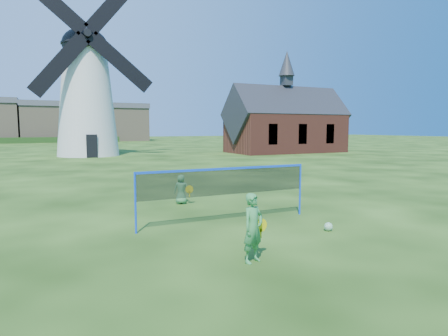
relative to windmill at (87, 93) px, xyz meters
The scene contains 7 objects.
ground 29.79m from the windmill, 89.16° to the right, with size 220.00×220.00×0.00m, color black.
windmill is the anchor object (origin of this frame).
chapel 20.45m from the windmill, 10.12° to the right, with size 12.74×6.18×10.77m.
badminton_net 29.45m from the windmill, 88.98° to the right, with size 5.05×0.05×1.55m.
player_girl 32.53m from the windmill, 90.64° to the right, with size 0.71×0.48×1.37m.
player_boy 26.48m from the windmill, 89.34° to the right, with size 0.66×0.51×1.03m.
play_ball 31.57m from the windmill, 85.31° to the right, with size 0.22×0.22×0.22m, color green.
Camera 1 is at (-4.46, -9.33, 2.63)m, focal length 30.93 mm.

